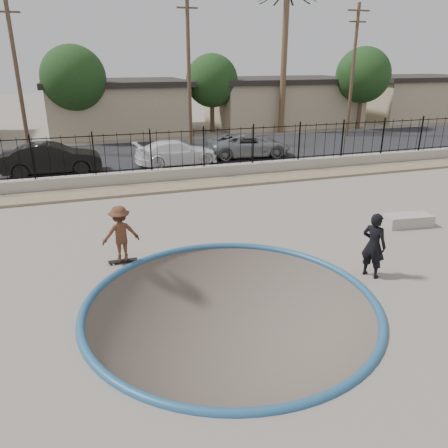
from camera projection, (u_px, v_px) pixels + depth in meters
name	position (u px, v px, depth m)	size (l,w,h in m)	color
ground	(149.00, 195.00, 22.27)	(120.00, 120.00, 2.20)	gray
bowl_pit	(231.00, 304.00, 10.32)	(6.84, 6.84, 1.80)	#4F473C
coping_ring	(231.00, 304.00, 10.32)	(7.04, 7.04, 0.20)	#26567E
rock_strip	(157.00, 188.00, 19.37)	(42.00, 1.60, 0.11)	tan
retaining_wall	(152.00, 177.00, 20.26)	(42.00, 0.45, 0.60)	#9F988C
fence	(151.00, 151.00, 19.83)	(40.00, 0.04, 1.80)	black
street	(134.00, 154.00, 26.31)	(90.00, 8.00, 0.04)	black
house_center	(117.00, 106.00, 34.06)	(10.60, 8.60, 3.90)	tan
house_east	(281.00, 101.00, 38.11)	(12.60, 8.60, 3.90)	tan
house_east_far	(413.00, 97.00, 42.17)	(11.60, 8.60, 3.90)	tan
palm_right	(285.00, 31.00, 31.63)	(2.30, 2.30, 10.30)	brown
utility_pole_left	(17.00, 72.00, 24.69)	(1.70, 0.24, 9.00)	#473323
utility_pole_mid	(189.00, 67.00, 27.49)	(1.70, 0.24, 9.50)	#473323
utility_pole_right	(353.00, 69.00, 31.06)	(1.70, 0.24, 9.00)	#473323
street_tree_left	(74.00, 78.00, 29.29)	(4.32, 4.32, 6.36)	#473323
street_tree_mid	(212.00, 81.00, 33.20)	(3.96, 3.96, 5.83)	#473323
street_tree_right	(363.00, 75.00, 34.77)	(4.32, 4.32, 6.36)	#473323
skater	(121.00, 237.00, 12.13)	(1.03, 0.59, 1.60)	brown
skateboard	(123.00, 261.00, 12.39)	(0.81, 0.22, 0.07)	black
videographer	(374.00, 245.00, 11.36)	(0.65, 0.42, 1.77)	black
concrete_ledge	(408.00, 220.00, 15.09)	(1.60, 0.70, 0.40)	#A1988E
car_b	(52.00, 159.00, 21.55)	(1.64, 4.69, 1.55)	black
car_c	(177.00, 153.00, 23.53)	(1.82, 4.48, 1.30)	white
car_d	(249.00, 145.00, 25.43)	(2.21, 4.80, 1.33)	gray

